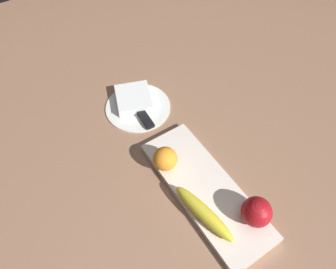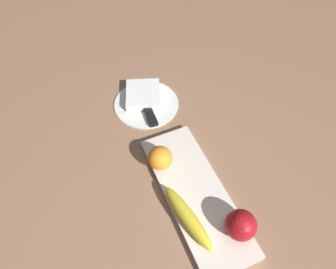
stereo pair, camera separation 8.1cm
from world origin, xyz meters
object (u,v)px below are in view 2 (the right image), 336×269
Objects in this scene: folded_napkin at (143,94)px; knife at (148,111)px; dinner_plate at (146,103)px; fruit_tray at (195,194)px; orange_near_apple at (160,158)px; apple at (241,225)px; banana at (188,217)px.

folded_napkin is 0.65× the size of knife.
dinner_plate is at bearing -8.79° from knife.
orange_near_apple reaches higher than fruit_tray.
knife is at bearing 172.53° from folded_napkin.
apple is at bearing -159.47° from fruit_tray.
dinner_plate is (0.34, -0.00, -0.01)m from fruit_tray.
fruit_tray is at bearing -155.94° from orange_near_apple.
apple reaches higher than dinner_plate.
folded_napkin is at bearing -4.20° from knife.
orange_near_apple is at bearing 168.15° from dinner_plate.
fruit_tray is at bearing 180.00° from dinner_plate.
folded_napkin is (0.26, -0.05, -0.03)m from orange_near_apple.
banana is (0.07, 0.10, -0.02)m from apple.
apple is 0.35× the size of dinner_plate.
knife is at bearing 167.95° from dinner_plate.
folded_napkin is at bearing 0.00° from fruit_tray.
dinner_plate is (0.47, 0.05, -0.05)m from apple.
fruit_tray is 0.30m from knife.
dinner_plate is 1.11× the size of knife.
apple is 1.11× the size of orange_near_apple.
fruit_tray is 0.13m from orange_near_apple.
knife reaches higher than dinner_plate.
orange_near_apple is 0.24m from dinner_plate.
orange_near_apple is 0.35× the size of knife.
fruit_tray is 0.08m from banana.
fruit_tray is 0.14m from apple.
knife is (0.43, 0.05, -0.04)m from apple.
knife is (-0.07, 0.01, -0.01)m from folded_napkin.
fruit_tray is 1.97× the size of dinner_plate.
apple is at bearing -174.33° from dinner_plate.
fruit_tray reaches higher than dinner_plate.
orange_near_apple is 0.54× the size of folded_napkin.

